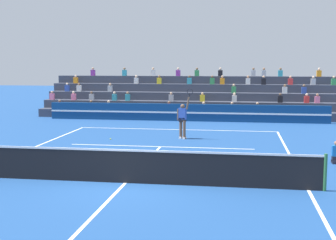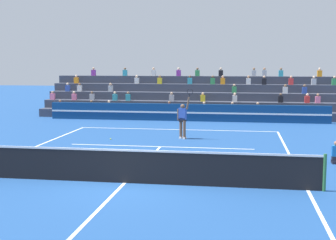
{
  "view_description": "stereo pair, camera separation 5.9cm",
  "coord_description": "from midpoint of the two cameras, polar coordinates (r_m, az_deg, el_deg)",
  "views": [
    {
      "loc": [
        3.48,
        -13.78,
        3.69
      ],
      "look_at": [
        0.21,
        7.28,
        1.1
      ],
      "focal_mm": 50.0,
      "sensor_mm": 36.0,
      "label": 1
    },
    {
      "loc": [
        3.54,
        -13.77,
        3.69
      ],
      "look_at": [
        0.21,
        7.28,
        1.1
      ],
      "focal_mm": 50.0,
      "sensor_mm": 36.0,
      "label": 2
    }
  ],
  "objects": [
    {
      "name": "ball_kid_courtside",
      "position": [
        18.41,
        19.71,
        -4.0
      ],
      "size": [
        0.3,
        0.36,
        0.84
      ],
      "color": "black",
      "rests_on": "ground"
    },
    {
      "name": "tennis_ball",
      "position": [
        22.9,
        -7.09,
        -2.31
      ],
      "size": [
        0.07,
        0.07,
        0.07
      ],
      "primitive_type": "sphere",
      "color": "#C6DB33",
      "rests_on": "ground"
    },
    {
      "name": "tennis_net",
      "position": [
        14.56,
        -5.36,
        -5.58
      ],
      "size": [
        12.0,
        0.1,
        1.1
      ],
      "color": "#2D6B38",
      "rests_on": "ground"
    },
    {
      "name": "sponsor_banner_wall",
      "position": [
        30.03,
        2.07,
        0.92
      ],
      "size": [
        18.0,
        0.26,
        1.1
      ],
      "color": "navy",
      "rests_on": "ground"
    },
    {
      "name": "tennis_player",
      "position": [
        22.91,
        1.74,
        0.15
      ],
      "size": [
        0.82,
        0.42,
        2.5
      ],
      "color": "brown",
      "rests_on": "ground"
    },
    {
      "name": "ground_plane",
      "position": [
        14.69,
        -5.34,
        -7.65
      ],
      "size": [
        120.0,
        120.0,
        0.0
      ],
      "primitive_type": "plane",
      "color": "navy"
    },
    {
      "name": "court_lines",
      "position": [
        14.69,
        -5.34,
        -7.64
      ],
      "size": [
        11.1,
        23.9,
        0.01
      ],
      "color": "white",
      "rests_on": "ground"
    },
    {
      "name": "bleacher_stand",
      "position": [
        33.75,
        2.84,
        2.38
      ],
      "size": [
        20.71,
        4.75,
        3.38
      ],
      "color": "#383D4C",
      "rests_on": "ground"
    }
  ]
}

